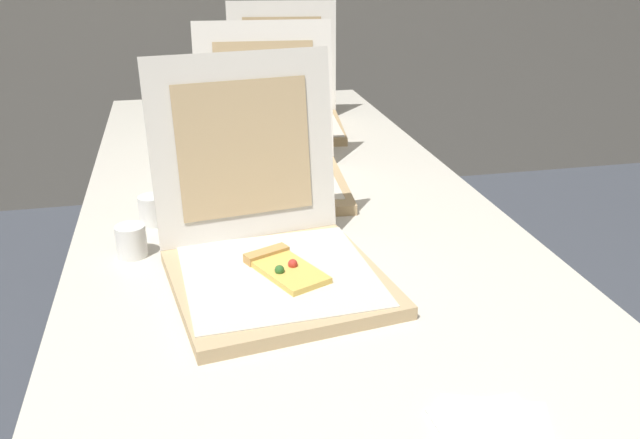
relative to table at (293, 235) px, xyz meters
The scene contains 8 objects.
table is the anchor object (origin of this frame).
pizza_box_front 0.29m from the table, 107.66° to the right, with size 0.39×0.43×0.35m.
pizza_box_middle 0.21m from the table, 95.32° to the left, with size 0.37×0.42×0.35m.
pizza_box_back 0.69m from the table, 81.90° to the left, with size 0.38×0.40×0.35m.
cup_white_far 0.43m from the table, 115.66° to the left, with size 0.05×0.05×0.06m, color white.
cup_white_mid 0.29m from the table, behind, with size 0.05×0.05×0.06m, color white.
cup_white_near_center 0.35m from the table, 158.21° to the right, with size 0.05×0.05×0.06m, color white.
napkin_pile 0.71m from the table, 80.80° to the right, with size 0.16×0.16×0.01m.
Camera 1 is at (-0.21, -0.62, 1.27)m, focal length 37.28 mm.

